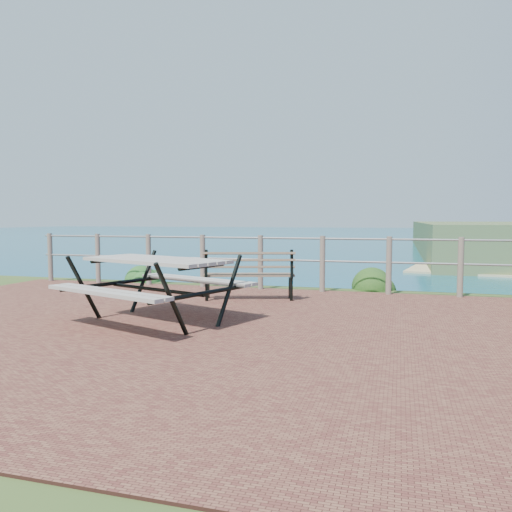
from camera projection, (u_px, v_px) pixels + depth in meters
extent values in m
cube|color=brown|center=(186.00, 328.00, 6.05)|extent=(10.00, 7.00, 0.12)
plane|color=#157183|center=(393.00, 223.00, 197.69)|extent=(1200.00, 1200.00, 0.00)
cylinder|color=#6B5B4C|center=(50.00, 257.00, 10.50)|extent=(0.10, 0.10, 1.00)
cylinder|color=#6B5B4C|center=(98.00, 258.00, 10.18)|extent=(0.10, 0.10, 1.00)
cylinder|color=#6B5B4C|center=(149.00, 259.00, 9.86)|extent=(0.10, 0.10, 1.00)
cylinder|color=#6B5B4C|center=(203.00, 261.00, 9.54)|extent=(0.10, 0.10, 1.00)
cylinder|color=#6B5B4C|center=(260.00, 262.00, 9.22)|extent=(0.10, 0.10, 1.00)
cylinder|color=#6B5B4C|center=(322.00, 264.00, 8.91)|extent=(0.10, 0.10, 1.00)
cylinder|color=#6B5B4C|center=(389.00, 265.00, 8.59)|extent=(0.10, 0.10, 1.00)
cylinder|color=#6B5B4C|center=(461.00, 267.00, 8.27)|extent=(0.10, 0.10, 1.00)
cylinder|color=slate|center=(261.00, 238.00, 9.19)|extent=(9.40, 0.04, 0.04)
cylinder|color=slate|center=(260.00, 260.00, 9.22)|extent=(9.40, 0.04, 0.04)
cube|color=#A09B90|center=(155.00, 260.00, 6.24)|extent=(2.06, 1.40, 0.04)
cube|color=#A09B90|center=(156.00, 285.00, 6.26)|extent=(1.88, 0.92, 0.04)
cube|color=#A09B90|center=(156.00, 285.00, 6.26)|extent=(1.88, 0.92, 0.04)
cylinder|color=black|center=(156.00, 290.00, 6.26)|extent=(1.55, 0.61, 0.05)
cube|color=brown|center=(249.00, 275.00, 8.04)|extent=(1.50, 0.76, 0.03)
cube|color=brown|center=(249.00, 259.00, 8.02)|extent=(1.43, 0.52, 0.33)
cube|color=black|center=(249.00, 287.00, 8.05)|extent=(0.06, 0.07, 0.40)
cube|color=black|center=(249.00, 287.00, 8.05)|extent=(0.06, 0.07, 0.40)
cube|color=black|center=(249.00, 287.00, 8.05)|extent=(0.06, 0.07, 0.40)
cube|color=black|center=(249.00, 287.00, 8.05)|extent=(0.06, 0.07, 0.40)
ellipsoid|color=#1E501E|center=(144.00, 280.00, 10.74)|extent=(0.76, 0.76, 0.49)
ellipsoid|color=#194214|center=(384.00, 289.00, 9.47)|extent=(0.84, 0.84, 0.61)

